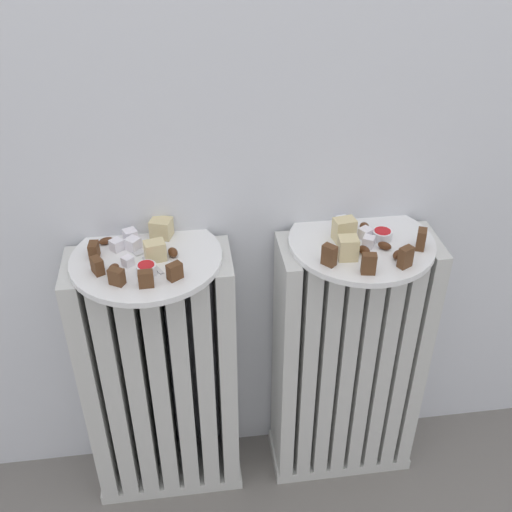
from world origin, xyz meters
TOP-DOWN VIEW (x-y plane):
  - radiator_left at (-0.22, 0.28)m, footprint 0.34×0.15m
  - radiator_right at (0.22, 0.28)m, footprint 0.34×0.15m
  - plate_left at (-0.22, 0.28)m, footprint 0.30×0.30m
  - plate_right at (0.22, 0.28)m, footprint 0.30×0.30m
  - dark_cake_slice_left_0 at (-0.31, 0.29)m, footprint 0.02×0.03m
  - dark_cake_slice_left_1 at (-0.30, 0.24)m, footprint 0.03×0.03m
  - dark_cake_slice_left_2 at (-0.27, 0.20)m, footprint 0.03×0.03m
  - dark_cake_slice_left_3 at (-0.21, 0.18)m, footprint 0.03×0.02m
  - dark_cake_slice_left_4 at (-0.16, 0.20)m, footprint 0.03×0.03m
  - marble_cake_slice_left_0 at (-0.18, 0.35)m, footprint 0.05×0.05m
  - marble_cake_slice_left_1 at (-0.20, 0.27)m, footprint 0.04×0.04m
  - turkish_delight_left_0 at (-0.25, 0.34)m, footprint 0.03×0.03m
  - turkish_delight_left_1 at (-0.24, 0.31)m, footprint 0.03×0.03m
  - turkish_delight_left_2 at (-0.25, 0.25)m, footprint 0.03×0.03m
  - turkish_delight_left_3 at (-0.27, 0.31)m, footprint 0.03×0.03m
  - medjool_date_left_0 at (-0.16, 0.27)m, footprint 0.03×0.03m
  - medjool_date_left_1 at (-0.19, 0.30)m, footprint 0.03×0.03m
  - medjool_date_left_2 at (-0.27, 0.23)m, footprint 0.03×0.03m
  - medjool_date_left_3 at (-0.30, 0.33)m, footprint 0.03×0.03m
  - jam_bowl_left at (-0.21, 0.22)m, footprint 0.04×0.04m
  - dark_cake_slice_right_0 at (0.13, 0.20)m, footprint 0.03×0.03m
  - dark_cake_slice_right_1 at (0.20, 0.17)m, footprint 0.03×0.02m
  - dark_cake_slice_right_2 at (0.27, 0.18)m, footprint 0.03×0.03m
  - dark_cake_slice_right_3 at (0.32, 0.23)m, footprint 0.03×0.03m
  - marble_cake_slice_right_0 at (0.17, 0.22)m, footprint 0.04×0.03m
  - marble_cake_slice_right_1 at (0.18, 0.29)m, footprint 0.05×0.04m
  - turkish_delight_right_0 at (0.22, 0.28)m, footprint 0.03×0.03m
  - turkish_delight_right_1 at (0.19, 0.33)m, footprint 0.03×0.03m
  - turkish_delight_right_2 at (0.22, 0.26)m, footprint 0.03×0.03m
  - medjool_date_right_0 at (0.21, 0.23)m, footprint 0.03×0.03m
  - medjool_date_right_1 at (0.25, 0.24)m, footprint 0.03×0.03m
  - medjool_date_right_2 at (0.23, 0.32)m, footprint 0.02×0.03m
  - medjool_date_right_3 at (0.27, 0.21)m, footprint 0.03×0.03m
  - jam_bowl_right at (0.26, 0.28)m, footprint 0.04×0.04m
  - fork at (-0.22, 0.27)m, footprint 0.06×0.10m

SIDE VIEW (x-z plane):
  - radiator_left at x=-0.22m, z-range 0.00..0.65m
  - radiator_right at x=0.22m, z-range 0.00..0.65m
  - plate_left at x=-0.22m, z-range 0.66..0.67m
  - plate_right at x=0.22m, z-range 0.66..0.67m
  - fork at x=-0.22m, z-range 0.67..0.67m
  - medjool_date_left_3 at x=-0.30m, z-range 0.67..0.68m
  - medjool_date_right_2 at x=0.23m, z-range 0.67..0.68m
  - medjool_date_left_1 at x=-0.19m, z-range 0.67..0.68m
  - medjool_date_right_3 at x=0.27m, z-range 0.67..0.68m
  - medjool_date_right_1 at x=0.25m, z-range 0.67..0.69m
  - medjool_date_left_0 at x=-0.16m, z-range 0.67..0.69m
  - medjool_date_left_2 at x=-0.27m, z-range 0.67..0.69m
  - medjool_date_right_0 at x=0.21m, z-range 0.67..0.69m
  - turkish_delight_left_2 at x=-0.25m, z-range 0.67..0.69m
  - turkish_delight_right_2 at x=0.22m, z-range 0.67..0.69m
  - turkish_delight_left_3 at x=-0.27m, z-range 0.67..0.69m
  - jam_bowl_right at x=0.26m, z-range 0.67..0.69m
  - turkish_delight_right_0 at x=0.22m, z-range 0.67..0.69m
  - turkish_delight_right_1 at x=0.19m, z-range 0.67..0.69m
  - jam_bowl_left at x=-0.21m, z-range 0.67..0.69m
  - turkish_delight_left_1 at x=-0.24m, z-range 0.67..0.69m
  - turkish_delight_left_0 at x=-0.25m, z-range 0.67..0.69m
  - dark_cake_slice_left_0 at x=-0.31m, z-range 0.67..0.70m
  - dark_cake_slice_left_1 at x=-0.30m, z-range 0.67..0.70m
  - dark_cake_slice_left_2 at x=-0.27m, z-range 0.67..0.70m
  - dark_cake_slice_left_3 at x=-0.21m, z-range 0.67..0.70m
  - dark_cake_slice_left_4 at x=-0.16m, z-range 0.67..0.70m
  - marble_cake_slice_left_0 at x=-0.18m, z-range 0.67..0.71m
  - marble_cake_slice_left_1 at x=-0.20m, z-range 0.67..0.71m
  - dark_cake_slice_right_0 at x=0.13m, z-range 0.67..0.71m
  - dark_cake_slice_right_1 at x=0.20m, z-range 0.67..0.71m
  - dark_cake_slice_right_2 at x=0.27m, z-range 0.67..0.71m
  - dark_cake_slice_right_3 at x=0.32m, z-range 0.67..0.71m
  - marble_cake_slice_right_0 at x=0.17m, z-range 0.67..0.71m
  - marble_cake_slice_right_1 at x=0.18m, z-range 0.67..0.72m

